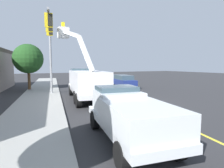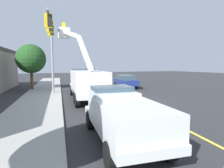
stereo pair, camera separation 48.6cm
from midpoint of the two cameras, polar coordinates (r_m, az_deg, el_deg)
ground at (r=15.31m, az=7.38°, el=-5.66°), size 120.00×120.00×0.00m
sidewalk_far_side at (r=14.17m, az=-21.31°, el=-6.70°), size 59.77×13.48×0.12m
lane_centre_stripe at (r=15.31m, az=7.38°, el=-5.64°), size 49.34×8.43×0.01m
utility_bucket_truck at (r=16.53m, az=-7.00°, el=0.83°), size 8.50×3.90×6.78m
service_pickup_truck at (r=7.46m, az=4.83°, el=-9.10°), size 5.87×3.00×2.06m
passing_minivan at (r=24.88m, az=4.68°, el=1.06°), size 5.05×2.67×1.69m
traffic_cone_mid_front at (r=12.63m, az=3.97°, el=-6.38°), size 0.40×0.40×0.75m
traffic_cone_mid_rear at (r=21.22m, az=-3.16°, el=-1.38°), size 0.40×0.40×0.76m
traffic_signal_mast at (r=18.33m, az=-17.36°, el=12.83°), size 7.04×1.39×7.67m
street_tree_right at (r=24.37m, az=-22.97°, el=7.05°), size 3.46×3.46×5.49m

